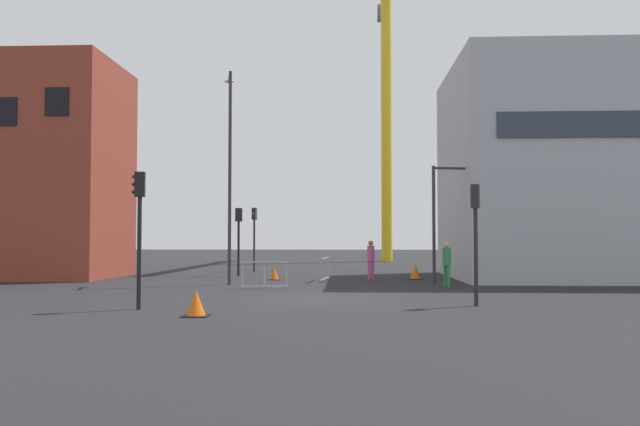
# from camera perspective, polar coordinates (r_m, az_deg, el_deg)

# --- Properties ---
(ground) EXTENTS (160.00, 160.00, 0.00)m
(ground) POSITION_cam_1_polar(r_m,az_deg,el_deg) (20.75, -0.83, -7.82)
(ground) COLOR black
(brick_building) EXTENTS (8.00, 6.22, 10.78)m
(brick_building) POSITION_cam_1_polar(r_m,az_deg,el_deg) (34.61, -24.31, 3.56)
(brick_building) COLOR brown
(brick_building) RESTS_ON ground
(office_block) EXTENTS (13.71, 9.95, 10.53)m
(office_block) POSITION_cam_1_polar(r_m,az_deg,el_deg) (33.81, 23.45, 3.47)
(office_block) COLOR #A8AAB2
(office_block) RESTS_ON ground
(construction_crane) EXTENTS (1.51, 20.39, 23.78)m
(construction_crane) POSITION_cam_1_polar(r_m,az_deg,el_deg) (53.75, 6.08, 12.94)
(construction_crane) COLOR yellow
(construction_crane) RESTS_ON ground
(streetlamp_tall) EXTENTS (0.58, 1.43, 9.19)m
(streetlamp_tall) POSITION_cam_1_polar(r_m,az_deg,el_deg) (27.36, -8.22, 4.53)
(streetlamp_tall) COLOR #2D2D30
(streetlamp_tall) RESTS_ON ground
(streetlamp_short) EXTENTS (2.17, 0.54, 5.16)m
(streetlamp_short) POSITION_cam_1_polar(r_m,az_deg,el_deg) (27.94, 11.04, 0.29)
(streetlamp_short) COLOR #2D2D30
(streetlamp_short) RESTS_ON ground
(traffic_light_island) EXTENTS (0.32, 0.39, 3.58)m
(traffic_light_island) POSITION_cam_1_polar(r_m,az_deg,el_deg) (19.03, 13.99, -0.93)
(traffic_light_island) COLOR #232326
(traffic_light_island) RESTS_ON ground
(traffic_light_near) EXTENTS (0.29, 0.39, 3.75)m
(traffic_light_near) POSITION_cam_1_polar(r_m,az_deg,el_deg) (36.83, -6.01, -1.41)
(traffic_light_near) COLOR #2D2D30
(traffic_light_near) RESTS_ON ground
(traffic_light_corner) EXTENTS (0.39, 0.29, 3.87)m
(traffic_light_corner) POSITION_cam_1_polar(r_m,az_deg,el_deg) (18.35, -16.14, -0.32)
(traffic_light_corner) COLOR black
(traffic_light_corner) RESTS_ON ground
(traffic_light_far) EXTENTS (0.37, 0.37, 3.54)m
(traffic_light_far) POSITION_cam_1_polar(r_m,az_deg,el_deg) (32.89, -7.42, -1.53)
(traffic_light_far) COLOR black
(traffic_light_far) RESTS_ON ground
(pedestrian_walking) EXTENTS (0.34, 0.34, 1.86)m
(pedestrian_walking) POSITION_cam_1_polar(r_m,az_deg,el_deg) (30.09, 4.65, -3.98)
(pedestrian_walking) COLOR #D14C8C
(pedestrian_walking) RESTS_ON ground
(pedestrian_waiting) EXTENTS (0.34, 0.34, 1.82)m
(pedestrian_waiting) POSITION_cam_1_polar(r_m,az_deg,el_deg) (26.13, 11.47, -4.27)
(pedestrian_waiting) COLOR #2D844C
(pedestrian_waiting) RESTS_ON ground
(safety_barrier_left_run) EXTENTS (0.07, 2.37, 1.08)m
(safety_barrier_left_run) POSITION_cam_1_polar(r_m,az_deg,el_deg) (33.31, 11.82, -4.68)
(safety_barrier_left_run) COLOR #B2B5BA
(safety_barrier_left_run) RESTS_ON ground
(safety_barrier_mid_span) EXTENTS (0.31, 2.34, 1.08)m
(safety_barrier_mid_span) POSITION_cam_1_polar(r_m,az_deg,el_deg) (28.92, 0.44, -5.11)
(safety_barrier_mid_span) COLOR #9EA0A5
(safety_barrier_mid_span) RESTS_ON ground
(safety_barrier_rear) EXTENTS (1.91, 0.18, 1.08)m
(safety_barrier_rear) POSITION_cam_1_polar(r_m,az_deg,el_deg) (24.70, -5.10, -5.60)
(safety_barrier_rear) COLOR #9EA0A5
(safety_barrier_rear) RESTS_ON ground
(traffic_cone_on_verge) EXTENTS (0.69, 0.69, 0.70)m
(traffic_cone_on_verge) POSITION_cam_1_polar(r_m,az_deg,el_deg) (30.73, 8.69, -5.36)
(traffic_cone_on_verge) COLOR black
(traffic_cone_on_verge) RESTS_ON ground
(traffic_cone_orange) EXTENTS (0.59, 0.59, 0.60)m
(traffic_cone_orange) POSITION_cam_1_polar(r_m,az_deg,el_deg) (29.86, -4.17, -5.56)
(traffic_cone_orange) COLOR black
(traffic_cone_orange) RESTS_ON ground
(traffic_cone_striped) EXTENTS (0.67, 0.67, 0.67)m
(traffic_cone_striped) POSITION_cam_1_polar(r_m,az_deg,el_deg) (16.50, -11.23, -8.13)
(traffic_cone_striped) COLOR black
(traffic_cone_striped) RESTS_ON ground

